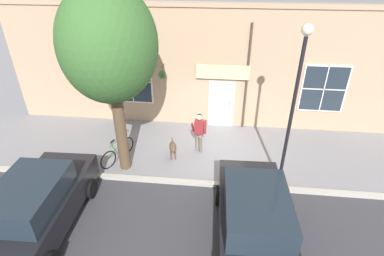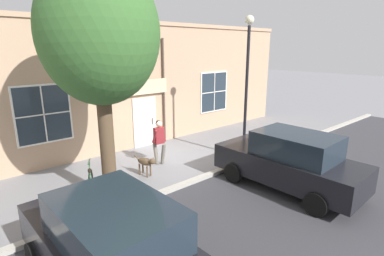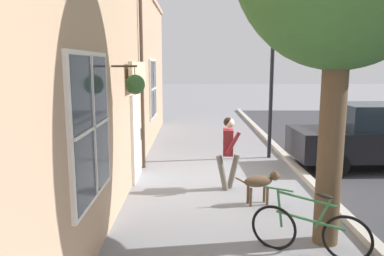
% 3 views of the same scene
% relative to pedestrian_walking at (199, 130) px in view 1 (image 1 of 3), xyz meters
% --- Properties ---
extents(ground_plane, '(90.00, 90.00, 0.00)m').
position_rel_pedestrian_walking_xyz_m(ground_plane, '(-0.01, 0.51, -0.98)').
color(ground_plane, gray).
extents(storefront_facade, '(0.95, 18.00, 5.17)m').
position_rel_pedestrian_walking_xyz_m(storefront_facade, '(-2.35, 0.52, 1.60)').
color(storefront_facade, tan).
rests_on(storefront_facade, ground_plane).
extents(pedestrian_walking, '(0.56, 0.57, 1.64)m').
position_rel_pedestrian_walking_xyz_m(pedestrian_walking, '(0.00, 0.00, 0.00)').
color(pedestrian_walking, '#6B665B').
rests_on(pedestrian_walking, ground_plane).
extents(dog_on_leash, '(0.98, 0.38, 0.70)m').
position_rel_pedestrian_walking_xyz_m(dog_on_leash, '(0.57, -0.94, -0.51)').
color(dog_on_leash, brown).
rests_on(dog_on_leash, ground_plane).
extents(street_tree_by_curb, '(3.19, 2.87, 6.20)m').
position_rel_pedestrian_walking_xyz_m(street_tree_by_curb, '(1.24, -2.58, 3.35)').
color(street_tree_by_curb, brown).
rests_on(street_tree_by_curb, ground_plane).
extents(leaning_bicycle, '(1.60, 0.77, 1.00)m').
position_rel_pedestrian_walking_xyz_m(leaning_bicycle, '(0.92, -2.95, -0.60)').
color(leaning_bicycle, black).
rests_on(leaning_bicycle, ground_plane).
extents(parked_car_nearest_curb, '(4.35, 2.04, 1.75)m').
position_rel_pedestrian_walking_xyz_m(parked_car_nearest_curb, '(4.34, -4.00, -0.10)').
color(parked_car_nearest_curb, black).
rests_on(parked_car_nearest_curb, ground_plane).
extents(parked_car_mid_block, '(4.35, 2.04, 1.75)m').
position_rel_pedestrian_walking_xyz_m(parked_car_mid_block, '(4.15, 1.78, -0.10)').
color(parked_car_mid_block, black).
rests_on(parked_car_mid_block, ground_plane).
extents(street_lamp, '(0.32, 0.32, 5.21)m').
position_rel_pedestrian_walking_xyz_m(street_lamp, '(1.52, 2.89, 2.39)').
color(street_lamp, black).
rests_on(street_lamp, ground_plane).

